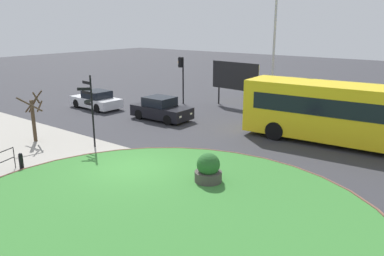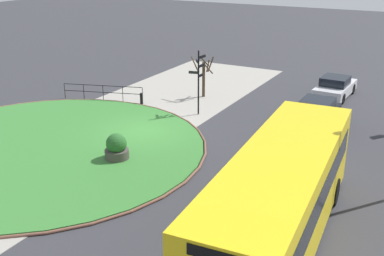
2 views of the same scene
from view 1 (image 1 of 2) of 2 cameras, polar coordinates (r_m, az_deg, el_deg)
ground at (r=16.84m, az=-8.93°, el=-6.17°), size 120.00×120.00×0.00m
sidewalk_paving at (r=15.64m, az=-14.33°, el=-8.17°), size 32.00×7.97×0.02m
grass_island at (r=12.37m, az=-6.04°, el=-14.17°), size 14.96×14.96×0.10m
grass_kerb_ring at (r=12.37m, az=-6.04°, el=-14.15°), size 15.27×15.27×0.11m
signpost_directional at (r=19.76m, az=-14.88°, el=3.31°), size 0.89×0.63×3.68m
bollard_foreground at (r=18.17m, az=-24.09°, el=-4.48°), size 0.19×0.19×0.74m
bus_yellow at (r=21.07m, az=22.06°, el=2.04°), size 10.62×3.30×3.12m
car_near_lane at (r=25.10m, az=-4.61°, el=2.79°), size 4.04×1.90×1.48m
car_far_lane at (r=29.24m, az=-14.06°, el=4.04°), size 4.18×1.98×1.33m
traffic_light_near at (r=29.76m, az=-1.59°, el=8.66°), size 0.48×0.31×3.61m
lamppost_tall at (r=26.32m, az=12.09°, el=11.62°), size 0.32×0.32×8.52m
billboard_left at (r=28.85m, az=6.42°, el=7.58°), size 4.16×0.55×3.34m
planter_near_signpost at (r=15.10m, az=2.44°, el=-6.28°), size 1.08×1.08×1.26m
street_tree_bare at (r=21.79m, az=-22.48°, el=1.81°), size 1.58×1.58×2.73m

